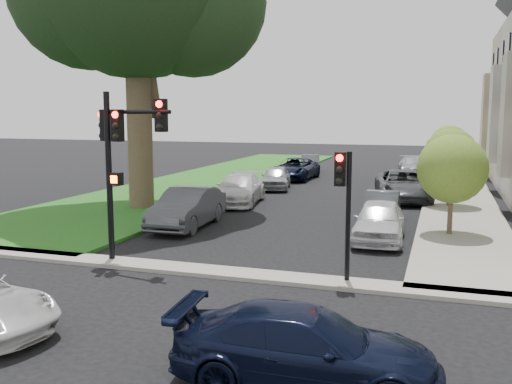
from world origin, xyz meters
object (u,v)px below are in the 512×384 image
(small_tree_b, at_px, (451,155))
(traffic_signal_main, at_px, (121,146))
(car_parked_7, at_px, (276,178))
(car_parked_9, at_px, (310,164))
(car_parked_8, at_px, (295,169))
(car_parked_2, at_px, (403,185))
(car_parked_5, at_px, (187,208))
(small_tree_c, at_px, (449,145))
(car_cross_far, at_px, (305,347))
(car_parked_0, at_px, (379,221))
(car_parked_1, at_px, (382,207))
(car_parked_6, at_px, (239,189))
(car_parked_4, at_px, (412,166))
(small_tree_a, at_px, (452,169))
(traffic_signal_secondary, at_px, (344,192))

(small_tree_b, distance_m, traffic_signal_main, 17.01)
(car_parked_7, xyz_separation_m, car_parked_9, (-0.24, 10.41, -0.04))
(small_tree_b, bearing_deg, car_parked_8, 137.95)
(car_parked_2, relative_size, car_parked_9, 1.43)
(car_parked_5, bearing_deg, traffic_signal_main, -88.04)
(small_tree_c, height_order, car_parked_5, small_tree_c)
(car_cross_far, bearing_deg, car_parked_0, -4.37)
(car_parked_0, height_order, car_parked_2, car_parked_2)
(car_parked_2, bearing_deg, traffic_signal_main, -124.75)
(car_parked_5, bearing_deg, car_parked_8, 87.13)
(car_parked_1, bearing_deg, car_parked_6, 157.87)
(car_parked_4, bearing_deg, car_parked_2, -96.83)
(car_parked_5, bearing_deg, car_parked_4, 68.99)
(small_tree_a, xyz_separation_m, car_parked_5, (-10.06, -1.49, -1.75))
(car_cross_far, distance_m, car_parked_8, 30.08)
(small_tree_b, bearing_deg, small_tree_a, -90.00)
(car_cross_far, height_order, car_parked_7, car_parked_7)
(traffic_signal_main, height_order, car_parked_7, traffic_signal_main)
(car_parked_4, distance_m, car_parked_6, 18.39)
(traffic_signal_secondary, distance_m, car_cross_far, 6.27)
(traffic_signal_secondary, xyz_separation_m, car_parked_4, (0.31, 28.73, -1.85))
(car_parked_7, bearing_deg, car_parked_1, -62.25)
(small_tree_b, height_order, small_tree_c, small_tree_b)
(car_parked_5, distance_m, car_parked_6, 6.35)
(small_tree_c, distance_m, traffic_signal_main, 26.03)
(car_parked_8, bearing_deg, car_parked_0, -64.58)
(traffic_signal_secondary, xyz_separation_m, car_parked_0, (0.37, 5.61, -1.78))
(small_tree_a, height_order, car_parked_2, small_tree_a)
(car_parked_4, bearing_deg, car_parked_0, -97.61)
(car_parked_2, height_order, car_parked_4, car_parked_2)
(car_parked_0, relative_size, car_parked_2, 0.75)
(car_cross_far, relative_size, car_parked_4, 0.99)
(car_parked_0, xyz_separation_m, car_parked_4, (-0.06, 23.12, -0.07))
(small_tree_a, relative_size, car_parked_9, 0.96)
(small_tree_c, xyz_separation_m, car_parked_1, (-2.71, -15.02, -1.87))
(small_tree_a, distance_m, car_parked_4, 21.81)
(small_tree_b, bearing_deg, car_parked_7, 158.55)
(small_tree_b, relative_size, car_parked_8, 0.72)
(car_parked_9, bearing_deg, car_parked_7, -100.60)
(traffic_signal_main, distance_m, car_parked_2, 17.55)
(traffic_signal_secondary, relative_size, car_parked_2, 0.63)
(small_tree_a, height_order, small_tree_b, small_tree_b)
(small_tree_a, xyz_separation_m, car_parked_7, (-9.92, 10.80, -1.86))
(traffic_signal_secondary, bearing_deg, small_tree_c, 83.40)
(traffic_signal_secondary, xyz_separation_m, car_parked_8, (-7.25, 23.12, -1.77))
(small_tree_b, bearing_deg, small_tree_c, 90.00)
(small_tree_b, distance_m, car_parked_6, 10.50)
(small_tree_c, xyz_separation_m, car_parked_9, (-10.16, 4.14, -1.86))
(small_tree_a, bearing_deg, car_parked_1, 142.90)
(car_parked_1, bearing_deg, traffic_signal_secondary, -91.96)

